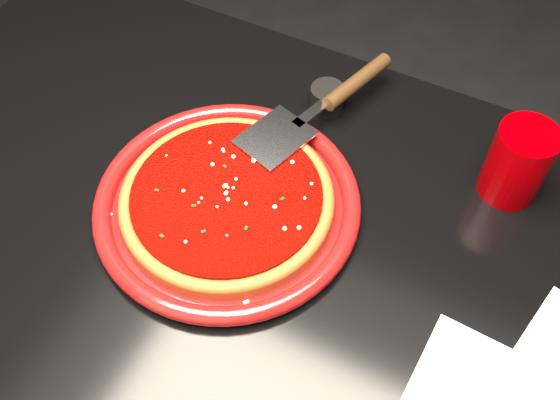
% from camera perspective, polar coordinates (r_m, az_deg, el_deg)
% --- Properties ---
extents(table, '(1.20, 0.80, 0.75)m').
position_cam_1_polar(table, '(1.10, -2.68, -15.31)').
color(table, black).
rests_on(table, floor).
extents(plate, '(0.44, 0.44, 0.03)m').
position_cam_1_polar(plate, '(0.80, -4.83, -0.26)').
color(plate, maroon).
rests_on(plate, table).
extents(pizza_crust, '(0.35, 0.35, 0.01)m').
position_cam_1_polar(pizza_crust, '(0.79, -4.84, -0.10)').
color(pizza_crust, brown).
rests_on(pizza_crust, plate).
extents(pizza_crust_rim, '(0.35, 0.35, 0.02)m').
position_cam_1_polar(pizza_crust_rim, '(0.79, -4.88, 0.19)').
color(pizza_crust_rim, brown).
rests_on(pizza_crust_rim, plate).
extents(pizza_sauce, '(0.31, 0.31, 0.01)m').
position_cam_1_polar(pizza_sauce, '(0.78, -4.90, 0.40)').
color(pizza_sauce, '#5F0501').
rests_on(pizza_sauce, plate).
extents(parmesan_dusting, '(0.23, 0.23, 0.01)m').
position_cam_1_polar(parmesan_dusting, '(0.78, -4.94, 0.70)').
color(parmesan_dusting, '#F8EDC1').
rests_on(parmesan_dusting, plate).
extents(basil_flecks, '(0.21, 0.21, 0.00)m').
position_cam_1_polar(basil_flecks, '(0.78, -4.93, 0.66)').
color(basil_flecks, black).
rests_on(basil_flecks, plate).
extents(pizza_server, '(0.17, 0.33, 0.02)m').
position_cam_1_polar(pizza_server, '(0.86, 3.70, 8.52)').
color(pizza_server, silver).
rests_on(pizza_server, plate).
extents(cup, '(0.08, 0.08, 0.11)m').
position_cam_1_polar(cup, '(0.84, 20.90, 3.21)').
color(cup, '#8E0002').
rests_on(cup, table).
extents(ramekin, '(0.06, 0.06, 0.04)m').
position_cam_1_polar(ramekin, '(0.91, 4.33, 9.28)').
color(ramekin, black).
rests_on(ramekin, table).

